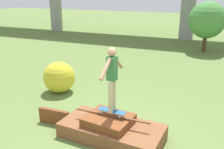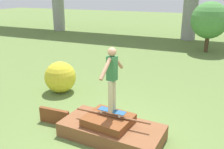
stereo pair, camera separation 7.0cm
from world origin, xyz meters
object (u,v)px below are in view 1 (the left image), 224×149
skater (112,75)px  tree_behind_left (207,20)px  skateboard (112,111)px  bush_yellow_flowering (59,77)px

skater → tree_behind_left: size_ratio=0.54×
skateboard → bush_yellow_flowering: bush_yellow_flowering is taller
skateboard → skater: skater is taller
skater → bush_yellow_flowering: size_ratio=1.41×
skateboard → skater: bearing=180.0°
skater → tree_behind_left: (1.63, 11.13, 0.26)m
skateboard → bush_yellow_flowering: size_ratio=0.65×
skateboard → bush_yellow_flowering: bearing=145.7°
tree_behind_left → bush_yellow_flowering: size_ratio=2.62×
skateboard → skater: size_ratio=0.46×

